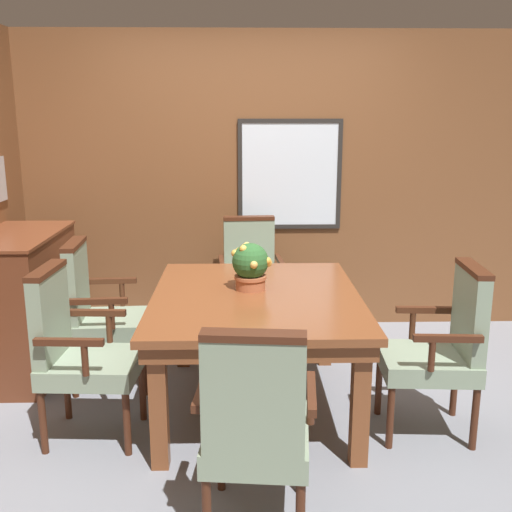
{
  "coord_description": "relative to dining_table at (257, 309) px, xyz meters",
  "views": [
    {
      "loc": [
        -0.08,
        -3.39,
        1.8
      ],
      "look_at": [
        0.0,
        0.21,
        0.94
      ],
      "focal_mm": 42.0,
      "sensor_mm": 36.0,
      "label": 1
    }
  ],
  "objects": [
    {
      "name": "chair_left_near",
      "position": [
        -1.01,
        -0.32,
        -0.11
      ],
      "size": [
        0.54,
        0.52,
        0.99
      ],
      "rotation": [
        0.0,
        0.0,
        1.52
      ],
      "color": "#472314",
      "rests_on": "ground_plane"
    },
    {
      "name": "chair_head_near",
      "position": [
        -0.03,
        -1.18,
        -0.11
      ],
      "size": [
        0.53,
        0.56,
        0.99
      ],
      "rotation": [
        0.0,
        0.0,
        3.04
      ],
      "color": "#472314",
      "rests_on": "ground_plane"
    },
    {
      "name": "dining_table",
      "position": [
        0.0,
        0.0,
        0.0
      ],
      "size": [
        1.24,
        1.51,
        0.74
      ],
      "color": "brown",
      "rests_on": "ground_plane"
    },
    {
      "name": "potted_plant",
      "position": [
        -0.04,
        0.1,
        0.25
      ],
      "size": [
        0.25,
        0.24,
        0.29
      ],
      "color": "#B2603D",
      "rests_on": "dining_table"
    },
    {
      "name": "chair_head_far",
      "position": [
        -0.02,
        1.16,
        -0.11
      ],
      "size": [
        0.52,
        0.55,
        0.99
      ],
      "rotation": [
        0.0,
        0.0,
        0.07
      ],
      "color": "#472314",
      "rests_on": "ground_plane"
    },
    {
      "name": "chair_left_far",
      "position": [
        -1.04,
        0.35,
        -0.11
      ],
      "size": [
        0.54,
        0.52,
        0.99
      ],
      "rotation": [
        0.0,
        0.0,
        1.62
      ],
      "color": "#472314",
      "rests_on": "ground_plane"
    },
    {
      "name": "ground_plane",
      "position": [
        -0.0,
        -0.06,
        -0.64
      ],
      "size": [
        14.0,
        14.0,
        0.0
      ],
      "primitive_type": "plane",
      "color": "gray"
    },
    {
      "name": "chair_right_near",
      "position": [
        1.04,
        -0.33,
        -0.11
      ],
      "size": [
        0.54,
        0.52,
        0.99
      ],
      "rotation": [
        0.0,
        0.0,
        -1.63
      ],
      "color": "#472314",
      "rests_on": "ground_plane"
    },
    {
      "name": "wall_back",
      "position": [
        -0.0,
        1.55,
        0.58
      ],
      "size": [
        7.2,
        0.08,
        2.45
      ],
      "color": "brown",
      "rests_on": "ground_plane"
    },
    {
      "name": "sideboard_cabinet",
      "position": [
        -1.63,
        0.59,
        -0.14
      ],
      "size": [
        0.54,
        1.04,
        1.0
      ],
      "color": "brown",
      "rests_on": "ground_plane"
    }
  ]
}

